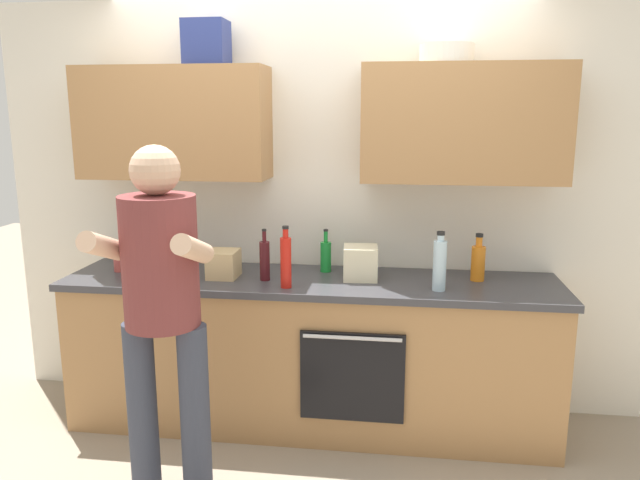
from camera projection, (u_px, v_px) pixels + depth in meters
name	position (u px, v px, depth m)	size (l,w,h in m)	color
ground_plane	(311.00, 422.00, 3.66)	(12.00, 12.00, 0.00)	gray
back_wall_unit	(316.00, 171.00, 3.62)	(4.00, 0.38, 2.50)	silver
counter	(311.00, 352.00, 3.56)	(2.84, 0.67, 0.90)	#A37547
person_standing	(162.00, 299.00, 2.73)	(0.49, 0.45, 1.70)	#383D4C
bottle_soda	(326.00, 256.00, 3.61)	(0.06, 0.06, 0.26)	#198C33
bottle_hotsauce	(286.00, 261.00, 3.27)	(0.06, 0.06, 0.34)	red
bottle_juice	(478.00, 262.00, 3.41)	(0.08, 0.08, 0.27)	orange
bottle_wine	(265.00, 260.00, 3.42)	(0.06, 0.06, 0.30)	#471419
bottle_water	(440.00, 264.00, 3.21)	(0.07, 0.07, 0.32)	silver
cup_ceramic	(120.00, 264.00, 3.63)	(0.07, 0.07, 0.09)	#BF4C47
potted_herb	(147.00, 260.00, 3.44)	(0.14, 0.14, 0.22)	#9E6647
grocery_bag_rice	(361.00, 263.00, 3.45)	(0.19, 0.19, 0.19)	beige
grocery_bag_bread	(224.00, 264.00, 3.49)	(0.17, 0.19, 0.16)	tan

